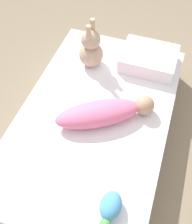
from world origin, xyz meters
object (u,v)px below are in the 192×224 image
Objects in this scene: pillow at (148,59)px; turtle_plush at (110,208)px; bunny_plush at (91,50)px; swaddled_baby at (104,112)px.

turtle_plush is (1.03, 0.04, -0.01)m from pillow.
turtle_plush is at bearing 2.42° from pillow.
bunny_plush is 1.01m from turtle_plush.
pillow is 1.09× the size of bunny_plush.
swaddled_baby is at bearing -15.30° from pillow.
turtle_plush is at bearing 24.56° from bunny_plush.
swaddled_baby is 1.52× the size of pillow.
pillow is 1.03m from turtle_plush.
swaddled_baby is 3.02× the size of turtle_plush.
pillow is at bearing -177.58° from turtle_plush.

